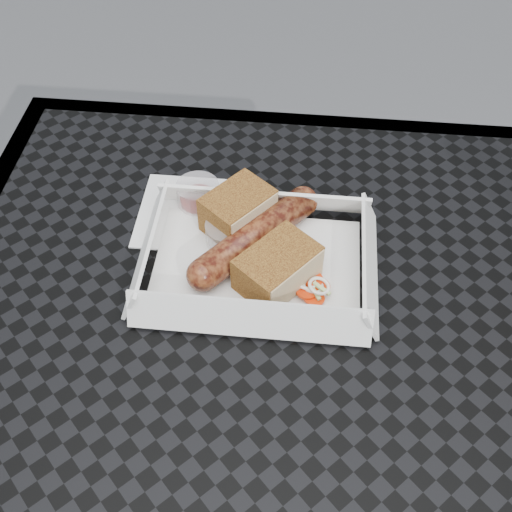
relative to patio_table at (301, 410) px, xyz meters
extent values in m
cube|color=black|center=(0.00, 0.00, 0.07)|extent=(0.80, 0.80, 0.01)
cube|color=black|center=(0.00, 0.39, 0.06)|extent=(0.80, 0.03, 0.03)
cylinder|color=black|center=(-0.35, 0.35, -0.30)|extent=(0.03, 0.03, 0.73)
cylinder|color=black|center=(0.35, 0.35, -0.30)|extent=(0.03, 0.03, 0.73)
cube|color=white|center=(-0.06, 0.12, 0.08)|extent=(0.22, 0.15, 0.00)
cylinder|color=brown|center=(-0.06, 0.15, 0.10)|extent=(0.12, 0.14, 0.03)
sphere|color=brown|center=(-0.01, 0.21, 0.10)|extent=(0.03, 0.03, 0.03)
sphere|color=brown|center=(-0.11, 0.09, 0.10)|extent=(0.03, 0.03, 0.03)
cube|color=brown|center=(-0.09, 0.18, 0.10)|extent=(0.09, 0.09, 0.05)
cube|color=brown|center=(-0.04, 0.11, 0.10)|extent=(0.09, 0.10, 0.04)
cylinder|color=red|center=(0.00, 0.10, 0.08)|extent=(0.02, 0.02, 0.00)
torus|color=white|center=(0.00, 0.09, 0.08)|extent=(0.02, 0.02, 0.00)
cube|color=#B2D17F|center=(0.01, 0.10, 0.08)|extent=(0.02, 0.02, 0.00)
cube|color=white|center=(-0.14, 0.20, 0.08)|extent=(0.12, 0.12, 0.00)
cylinder|color=maroon|center=(-0.14, 0.21, 0.09)|extent=(0.05, 0.05, 0.03)
cylinder|color=silver|center=(-0.09, 0.16, 0.09)|extent=(0.05, 0.05, 0.03)
camera|label=1|loc=(-0.01, -0.31, 0.61)|focal=45.00mm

